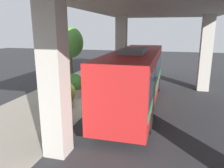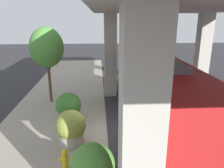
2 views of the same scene
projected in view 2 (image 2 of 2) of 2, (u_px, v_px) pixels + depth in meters
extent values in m
plane|color=#2D2D30|center=(107.00, 133.00, 11.36)|extent=(80.00, 80.00, 0.00)
cube|color=gray|center=(49.00, 135.00, 11.18)|extent=(6.00, 40.00, 0.02)
cube|color=#ADA89E|center=(140.00, 146.00, 4.83)|extent=(0.90, 0.90, 6.11)
cube|color=#ADA89E|center=(110.00, 56.00, 16.15)|extent=(0.90, 0.90, 6.11)
cube|color=#ADA89E|center=(202.00, 55.00, 16.57)|extent=(0.90, 0.90, 6.11)
cube|color=#ADA89E|center=(196.00, 3.00, 9.72)|extent=(9.40, 19.87, 0.60)
cube|color=#B21E1E|center=(157.00, 92.00, 11.46)|extent=(2.68, 11.64, 3.18)
cube|color=#19232D|center=(157.00, 85.00, 11.35)|extent=(2.72, 10.71, 1.40)
cube|color=#198C4C|center=(156.00, 103.00, 11.65)|extent=(2.72, 11.06, 0.38)
cube|color=slate|center=(166.00, 64.00, 9.85)|extent=(1.34, 2.91, 0.24)
cylinder|color=black|center=(124.00, 94.00, 15.73)|extent=(0.28, 1.00, 1.00)
cylinder|color=black|center=(158.00, 93.00, 15.88)|extent=(0.28, 1.00, 1.00)
cylinder|color=black|center=(147.00, 164.00, 8.24)|extent=(0.28, 1.00, 1.00)
cylinder|color=black|center=(212.00, 161.00, 8.39)|extent=(0.28, 1.00, 1.00)
cylinder|color=gold|center=(65.00, 162.00, 8.49)|extent=(0.25, 0.25, 0.77)
sphere|color=gold|center=(64.00, 152.00, 8.36)|extent=(0.23, 0.23, 0.23)
cylinder|color=gold|center=(60.00, 160.00, 8.45)|extent=(0.15, 0.11, 0.11)
cylinder|color=gold|center=(70.00, 160.00, 8.47)|extent=(0.15, 0.11, 0.11)
cylinder|color=#ADA89E|center=(71.00, 138.00, 10.39)|extent=(1.17, 1.17, 0.57)
sphere|color=olive|center=(71.00, 125.00, 10.19)|extent=(1.43, 1.43, 1.43)
sphere|color=#BF334C|center=(74.00, 131.00, 10.16)|extent=(0.41, 0.41, 0.41)
sphere|color=#4C8C38|center=(93.00, 165.00, 7.14)|extent=(1.47, 1.47, 1.47)
cylinder|color=#ADA89E|center=(69.00, 117.00, 12.46)|extent=(1.16, 1.16, 0.67)
sphere|color=#38722D|center=(68.00, 105.00, 12.25)|extent=(1.43, 1.43, 1.43)
sphere|color=#BF334C|center=(71.00, 110.00, 12.21)|extent=(0.41, 0.41, 0.41)
cylinder|color=brown|center=(50.00, 80.00, 15.20)|extent=(0.20, 0.20, 3.17)
ellipsoid|color=#4C8C38|center=(47.00, 48.00, 14.53)|extent=(2.25, 2.25, 2.70)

